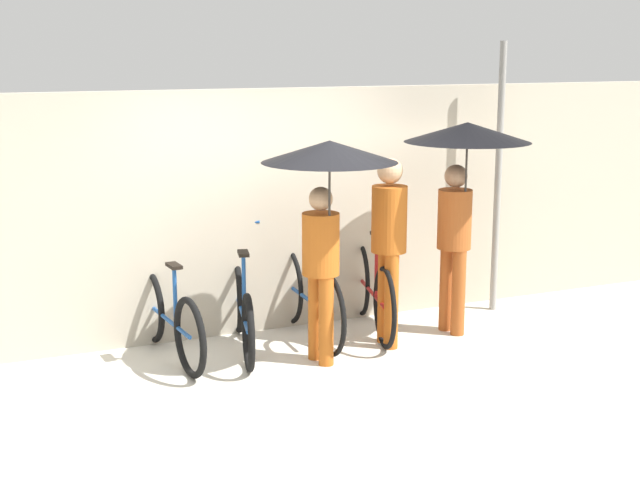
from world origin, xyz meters
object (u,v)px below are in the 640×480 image
object	(u,v)px
parked_bicycle_0	(169,319)
pedestrian_trailing	(464,163)
parked_bicycle_3	(372,290)
pedestrian_center	(389,237)
parked_bicycle_1	(243,312)
pedestrian_leading	(327,183)
parked_bicycle_2	(307,297)

from	to	relation	value
parked_bicycle_0	pedestrian_trailing	size ratio (longest dim) A/B	0.85
parked_bicycle_3	pedestrian_center	size ratio (longest dim) A/B	1.02
parked_bicycle_0	parked_bicycle_1	xyz separation A→B (m)	(0.66, -0.04, -0.01)
parked_bicycle_3	pedestrian_trailing	distance (m)	1.51
parked_bicycle_1	pedestrian_leading	size ratio (longest dim) A/B	0.88
parked_bicycle_3	parked_bicycle_1	bearing A→B (deg)	106.13
pedestrian_center	parked_bicycle_1	bearing A→B (deg)	-10.06
parked_bicycle_1	parked_bicycle_2	xyz separation A→B (m)	(0.66, 0.08, 0.04)
parked_bicycle_1	pedestrian_trailing	size ratio (longest dim) A/B	0.84
parked_bicycle_1	pedestrian_center	bearing A→B (deg)	-94.44
pedestrian_trailing	parked_bicycle_3	bearing A→B (deg)	-42.62
parked_bicycle_2	pedestrian_leading	distance (m)	1.41
parked_bicycle_2	pedestrian_center	bearing A→B (deg)	-127.44
parked_bicycle_2	pedestrian_trailing	world-z (taller)	pedestrian_trailing
parked_bicycle_3	pedestrian_trailing	world-z (taller)	pedestrian_trailing
parked_bicycle_0	pedestrian_center	size ratio (longest dim) A/B	1.00
parked_bicycle_2	pedestrian_center	size ratio (longest dim) A/B	1.05
parked_bicycle_2	pedestrian_trailing	xyz separation A→B (m)	(1.35, -0.50, 1.25)
parked_bicycle_0	pedestrian_trailing	world-z (taller)	pedestrian_trailing
parked_bicycle_3	pedestrian_leading	distance (m)	1.60
parked_bicycle_2	pedestrian_leading	world-z (taller)	pedestrian_leading
parked_bicycle_3	pedestrian_center	bearing A→B (deg)	-174.50
parked_bicycle_2	pedestrian_center	world-z (taller)	pedestrian_center
pedestrian_leading	parked_bicycle_3	bearing A→B (deg)	-144.70
parked_bicycle_2	parked_bicycle_3	size ratio (longest dim) A/B	1.03
pedestrian_leading	pedestrian_center	bearing A→B (deg)	-167.11
parked_bicycle_1	pedestrian_leading	world-z (taller)	pedestrian_leading
pedestrian_trailing	parked_bicycle_1	bearing A→B (deg)	-19.89
parked_bicycle_2	pedestrian_center	distance (m)	0.99
parked_bicycle_2	pedestrian_leading	bearing A→B (deg)	171.99
parked_bicycle_2	pedestrian_center	xyz separation A→B (m)	(0.60, -0.49, 0.62)
parked_bicycle_3	pedestrian_trailing	bearing A→B (deg)	-110.67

